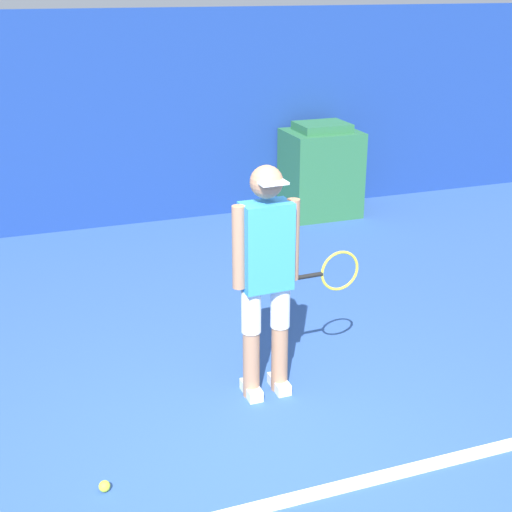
% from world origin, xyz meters
% --- Properties ---
extents(ground_plane, '(24.00, 24.00, 0.00)m').
position_xyz_m(ground_plane, '(0.00, 0.00, 0.00)').
color(ground_plane, '#2D5193').
extents(back_wall, '(24.00, 0.10, 2.51)m').
position_xyz_m(back_wall, '(0.00, 5.06, 1.25)').
color(back_wall, navy).
rests_on(back_wall, ground_plane).
extents(court_baseline, '(21.60, 0.10, 0.01)m').
position_xyz_m(court_baseline, '(0.00, -0.27, 0.01)').
color(court_baseline, white).
rests_on(court_baseline, ground_plane).
extents(tennis_player, '(0.97, 0.29, 1.69)m').
position_xyz_m(tennis_player, '(0.30, 0.87, 0.94)').
color(tennis_player, '#A37556').
rests_on(tennis_player, ground_plane).
extents(tennis_ball, '(0.07, 0.07, 0.07)m').
position_xyz_m(tennis_ball, '(-0.97, 0.18, 0.03)').
color(tennis_ball, '#D1E533').
rests_on(tennis_ball, ground_plane).
extents(covered_chair, '(0.89, 0.73, 1.17)m').
position_xyz_m(covered_chair, '(2.43, 4.59, 0.56)').
color(covered_chair, '#28663D').
rests_on(covered_chair, ground_plane).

